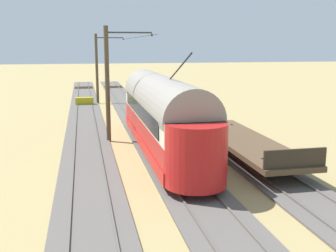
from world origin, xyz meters
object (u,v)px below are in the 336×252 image
at_px(flatcar_adjacent, 245,142).
at_px(switch_stand, 187,100).
at_px(vintage_streetcar, 162,113).
at_px(track_end_bumper, 84,101).
at_px(catenary_pole_foreground, 98,67).
at_px(catenary_pole_mid_near, 109,82).

height_order(flatcar_adjacent, switch_stand, flatcar_adjacent).
relative_size(vintage_streetcar, track_end_bumper, 9.10).
height_order(vintage_streetcar, flatcar_adjacent, vintage_streetcar).
height_order(vintage_streetcar, track_end_bumper, vintage_streetcar).
xyz_separation_m(flatcar_adjacent, catenary_pole_foreground, (6.91, -22.66, 2.88)).
xyz_separation_m(vintage_streetcar, track_end_bumper, (4.19, -19.57, -1.86)).
distance_m(switch_stand, track_end_bumper, 10.43).
relative_size(vintage_streetcar, catenary_pole_foreground, 2.30).
bearing_deg(catenary_pole_foreground, flatcar_adjacent, 106.96).
height_order(vintage_streetcar, catenary_pole_foreground, catenary_pole_foreground).
bearing_deg(flatcar_adjacent, vintage_streetcar, -25.75).
distance_m(catenary_pole_foreground, catenary_pole_mid_near, 17.41).
xyz_separation_m(vintage_streetcar, catenary_pole_foreground, (2.72, -20.63, 1.48)).
distance_m(flatcar_adjacent, catenary_pole_foreground, 23.86).
bearing_deg(track_end_bumper, catenary_pole_foreground, -144.09).
bearing_deg(switch_stand, catenary_pole_foreground, -29.61).
relative_size(switch_stand, track_end_bumper, 0.69).
bearing_deg(catenary_pole_foreground, catenary_pole_mid_near, 90.00).
height_order(catenary_pole_mid_near, switch_stand, catenary_pole_mid_near).
xyz_separation_m(catenary_pole_mid_near, track_end_bumper, (1.47, -16.35, -3.34)).
bearing_deg(track_end_bumper, flatcar_adjacent, 111.20).
relative_size(vintage_streetcar, flatcar_adjacent, 1.47).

